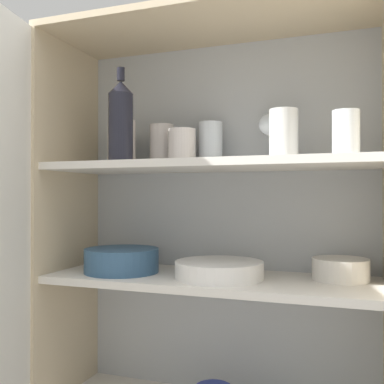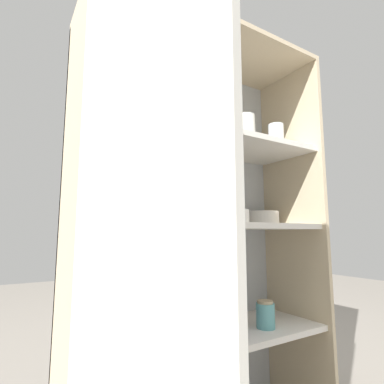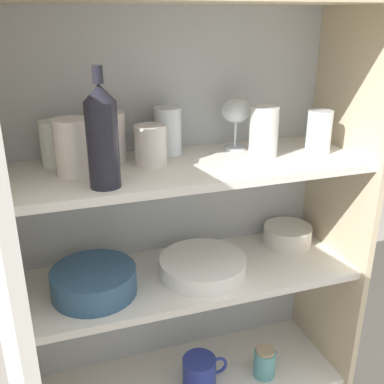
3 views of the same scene
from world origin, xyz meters
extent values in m
cube|color=#B2B7BC|center=(0.00, 0.31, 0.69)|extent=(0.90, 0.02, 1.37)
cube|color=#CCB793|center=(-0.44, 0.15, 0.69)|extent=(0.02, 0.34, 1.37)
cube|color=#CCB793|center=(0.44, 0.15, 0.69)|extent=(0.02, 0.34, 1.37)
cube|color=#CCB793|center=(0.00, 0.15, 1.38)|extent=(0.90, 0.34, 0.02)
cube|color=silver|center=(0.00, 0.15, 0.33)|extent=(0.87, 0.30, 0.02)
cube|color=silver|center=(0.00, 0.15, 0.70)|extent=(0.87, 0.30, 0.02)
cube|color=silver|center=(0.00, 0.15, 1.00)|extent=(0.87, 0.30, 0.02)
cube|color=silver|center=(-0.41, -0.24, 0.69)|extent=(0.10, 0.45, 1.37)
cylinder|color=white|center=(-0.31, 0.24, 1.07)|extent=(0.07, 0.07, 0.11)
cylinder|color=white|center=(0.35, 0.13, 1.07)|extent=(0.06, 0.06, 0.11)
cylinder|color=silver|center=(-0.17, 0.23, 1.07)|extent=(0.07, 0.07, 0.12)
cylinder|color=silver|center=(-0.27, 0.16, 1.08)|extent=(0.08, 0.08, 0.13)
cylinder|color=silver|center=(-0.09, 0.17, 1.06)|extent=(0.08, 0.08, 0.10)
cylinder|color=white|center=(-0.03, 0.24, 1.07)|extent=(0.07, 0.07, 0.12)
cylinder|color=white|center=(0.20, 0.15, 1.08)|extent=(0.07, 0.07, 0.13)
cylinder|color=white|center=(0.16, 0.23, 1.02)|extent=(0.06, 0.06, 0.01)
cylinder|color=white|center=(0.16, 0.23, 1.05)|extent=(0.01, 0.01, 0.07)
ellipsoid|color=white|center=(0.16, 0.23, 1.12)|extent=(0.08, 0.08, 0.07)
cylinder|color=black|center=(-0.22, 0.06, 1.10)|extent=(0.07, 0.07, 0.18)
cone|color=black|center=(-0.22, 0.06, 1.21)|extent=(0.07, 0.07, 0.03)
cylinder|color=black|center=(-0.22, 0.06, 1.24)|extent=(0.02, 0.02, 0.03)
cylinder|color=white|center=(0.03, 0.13, 0.71)|extent=(0.23, 0.23, 0.01)
cylinder|color=white|center=(0.03, 0.13, 0.72)|extent=(0.23, 0.23, 0.01)
cylinder|color=white|center=(0.03, 0.13, 0.73)|extent=(0.23, 0.23, 0.01)
cylinder|color=white|center=(0.03, 0.13, 0.74)|extent=(0.23, 0.23, 0.01)
cylinder|color=white|center=(0.03, 0.13, 0.75)|extent=(0.23, 0.23, 0.01)
cylinder|color=#33567A|center=(-0.25, 0.13, 0.74)|extent=(0.21, 0.21, 0.07)
torus|color=#33567A|center=(-0.25, 0.13, 0.77)|extent=(0.20, 0.20, 0.01)
cylinder|color=silver|center=(0.33, 0.21, 0.74)|extent=(0.14, 0.14, 0.06)
torus|color=silver|center=(0.33, 0.21, 0.76)|extent=(0.14, 0.14, 0.01)
cylinder|color=#283893|center=(0.02, 0.12, 0.38)|extent=(0.10, 0.10, 0.09)
torus|color=#283893|center=(0.08, 0.12, 0.39)|extent=(0.06, 0.01, 0.06)
cylinder|color=#5BA3A8|center=(0.22, 0.09, 0.38)|extent=(0.07, 0.07, 0.08)
cylinder|color=tan|center=(0.22, 0.09, 0.43)|extent=(0.06, 0.06, 0.01)
camera|label=1|loc=(0.36, -0.99, 0.92)|focal=42.00mm
camera|label=2|loc=(-0.59, -0.72, 0.67)|focal=28.00mm
camera|label=3|loc=(-0.33, -0.84, 1.35)|focal=42.00mm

